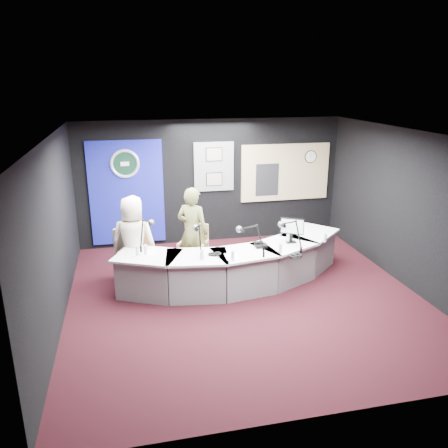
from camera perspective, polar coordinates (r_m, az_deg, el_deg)
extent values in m
plane|color=black|center=(7.95, 2.69, -9.22)|extent=(6.00, 6.00, 0.00)
cube|color=silver|center=(7.12, 3.03, 11.26)|extent=(6.00, 6.00, 0.02)
cube|color=black|center=(10.24, -1.58, 5.37)|extent=(6.00, 0.02, 2.80)
cube|color=black|center=(4.80, 12.44, -10.10)|extent=(6.00, 0.02, 2.80)
cube|color=black|center=(7.25, -20.67, -1.12)|extent=(0.02, 6.00, 2.80)
cube|color=black|center=(8.68, 22.34, 1.71)|extent=(0.02, 6.00, 2.80)
cube|color=navy|center=(10.07, -12.24, 3.88)|extent=(1.60, 0.05, 2.30)
torus|color=silver|center=(9.90, -12.48, 7.47)|extent=(0.63, 0.07, 0.63)
cylinder|color=black|center=(9.90, -12.48, 7.48)|extent=(0.48, 0.01, 0.48)
cube|color=slate|center=(10.15, -1.29, 7.28)|extent=(0.90, 0.04, 1.10)
cube|color=gray|center=(10.07, -1.26, 8.82)|extent=(0.34, 0.02, 0.27)
cube|color=gray|center=(10.18, -1.24, 5.70)|extent=(0.34, 0.02, 0.27)
cube|color=tan|center=(10.64, 7.79, 6.52)|extent=(2.12, 0.06, 1.32)
cube|color=#D8BB88|center=(10.63, 7.81, 6.51)|extent=(2.00, 0.02, 1.20)
cube|color=black|center=(10.50, 5.49, 5.62)|extent=(0.55, 0.02, 0.75)
cylinder|color=white|center=(10.78, 10.96, 8.40)|extent=(0.28, 0.01, 0.28)
cube|color=#655F55|center=(8.60, -12.17, -2.93)|extent=(0.50, 0.29, 0.70)
imported|color=beige|center=(8.32, -11.42, -2.07)|extent=(0.92, 0.71, 1.66)
imported|color=brown|center=(8.55, -4.00, -0.95)|extent=(0.75, 0.69, 1.72)
cube|color=black|center=(8.27, 8.59, -0.25)|extent=(0.37, 0.23, 0.28)
cube|color=black|center=(8.08, 4.73, -2.77)|extent=(0.22, 0.18, 0.05)
torus|color=black|center=(7.73, 9.10, -3.99)|extent=(0.23, 0.23, 0.04)
torus|color=black|center=(7.71, -1.19, -3.82)|extent=(0.20, 0.20, 0.03)
cube|color=white|center=(7.92, -9.49, -3.60)|extent=(0.28, 0.36, 0.00)
cube|color=white|center=(7.64, 0.98, -4.15)|extent=(0.22, 0.31, 0.00)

